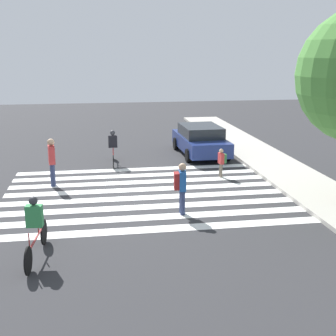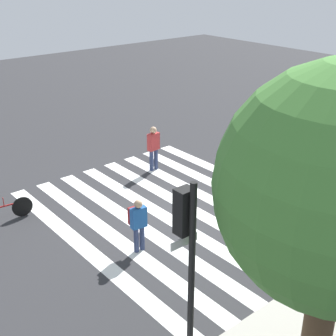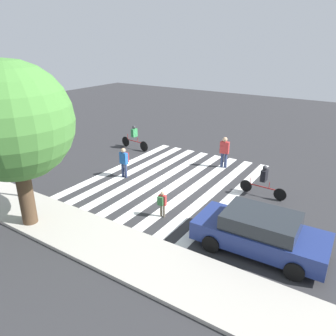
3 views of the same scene
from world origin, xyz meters
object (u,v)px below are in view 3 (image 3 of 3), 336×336
object	(u,v)px
traffic_light	(18,133)
pedestrian_adult_tall_backpack	(224,150)
street_tree	(13,122)
cyclist_mid_street	(264,179)
pedestrian_child_with_backpack	(162,202)
car_parked_far_curb	(260,232)
pedestrian_adult_yellow_jacket	(124,160)
cyclist_near_curb	(134,136)

from	to	relation	value
traffic_light	pedestrian_adult_tall_backpack	xyz separation A→B (m)	(-6.09, -8.74, -2.16)
street_tree	cyclist_mid_street	bearing A→B (deg)	-132.27
traffic_light	pedestrian_child_with_backpack	distance (m)	7.05
traffic_light	car_parked_far_curb	distance (m)	10.94
pedestrian_adult_yellow_jacket	car_parked_far_curb	world-z (taller)	pedestrian_adult_yellow_jacket
cyclist_mid_street	car_parked_far_curb	bearing A→B (deg)	108.79
pedestrian_adult_yellow_jacket	pedestrian_child_with_backpack	size ratio (longest dim) A/B	1.41
pedestrian_adult_yellow_jacket	pedestrian_child_with_backpack	world-z (taller)	pedestrian_adult_yellow_jacket
cyclist_mid_street	traffic_light	bearing A→B (deg)	36.79
pedestrian_adult_yellow_jacket	pedestrian_adult_tall_backpack	size ratio (longest dim) A/B	0.91
traffic_light	pedestrian_adult_tall_backpack	distance (m)	10.87
traffic_light	car_parked_far_curb	world-z (taller)	traffic_light
car_parked_far_curb	cyclist_mid_street	bearing A→B (deg)	-75.33
traffic_light	pedestrian_child_with_backpack	xyz separation A→B (m)	(-6.28, -2.00, -2.51)
street_tree	cyclist_mid_street	world-z (taller)	street_tree
street_tree	pedestrian_adult_tall_backpack	xyz separation A→B (m)	(-3.93, -10.20, -3.22)
cyclist_near_curb	street_tree	bearing A→B (deg)	110.95
street_tree	pedestrian_child_with_backpack	size ratio (longest dim) A/B	5.48
traffic_light	cyclist_near_curb	world-z (taller)	traffic_light
street_tree	pedestrian_adult_yellow_jacket	size ratio (longest dim) A/B	3.89
cyclist_mid_street	car_parked_far_curb	distance (m)	4.56
street_tree	cyclist_mid_street	distance (m)	11.01
street_tree	pedestrian_adult_tall_backpack	size ratio (longest dim) A/B	3.52
cyclist_near_curb	cyclist_mid_street	distance (m)	9.96
pedestrian_adult_yellow_jacket	pedestrian_adult_tall_backpack	bearing A→B (deg)	-126.55
pedestrian_adult_tall_backpack	street_tree	bearing A→B (deg)	-119.28
street_tree	pedestrian_child_with_backpack	xyz separation A→B (m)	(-4.12, -3.46, -3.57)
pedestrian_adult_tall_backpack	cyclist_mid_street	distance (m)	3.97
traffic_light	car_parked_far_curb	xyz separation A→B (m)	(-10.49, -1.92, -2.45)
traffic_light	cyclist_near_curb	distance (m)	8.97
car_parked_far_curb	traffic_light	bearing A→B (deg)	8.69
pedestrian_child_with_backpack	cyclist_mid_street	bearing A→B (deg)	46.98
pedestrian_adult_tall_backpack	cyclist_near_curb	size ratio (longest dim) A/B	0.76
pedestrian_child_with_backpack	pedestrian_adult_tall_backpack	size ratio (longest dim) A/B	0.64
traffic_light	cyclist_mid_street	distance (m)	11.39
traffic_light	cyclist_near_curb	xyz separation A→B (m)	(0.47, -8.65, -2.33)
pedestrian_child_with_backpack	street_tree	bearing A→B (deg)	-148.71
pedestrian_adult_yellow_jacket	cyclist_near_curb	bearing A→B (deg)	-51.73
street_tree	pedestrian_child_with_backpack	bearing A→B (deg)	-139.97
cyclist_mid_street	car_parked_far_curb	xyz separation A→B (m)	(-1.28, 4.37, -0.10)
traffic_light	pedestrian_child_with_backpack	bearing A→B (deg)	-162.35
traffic_light	street_tree	bearing A→B (deg)	146.03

